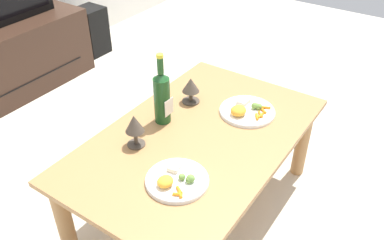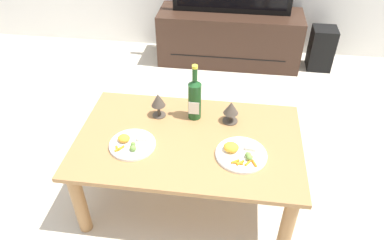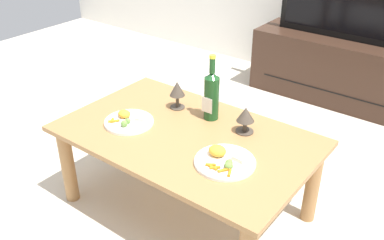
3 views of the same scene
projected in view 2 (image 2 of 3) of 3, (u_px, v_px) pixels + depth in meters
name	position (u px, v px, depth m)	size (l,w,h in m)	color
ground_plane	(189.00, 195.00, 2.23)	(6.40, 6.40, 0.00)	beige
dining_table	(189.00, 149.00, 2.00)	(1.20, 0.75, 0.46)	#9E7042
tv_stand	(229.00, 38.00, 3.41)	(1.30, 0.44, 0.49)	#382319
floor_speaker	(321.00, 48.00, 3.34)	(0.21, 0.21, 0.39)	black
wine_bottle	(195.00, 98.00, 2.02)	(0.07, 0.08, 0.34)	#19471E
goblet_left	(158.00, 101.00, 2.05)	(0.08, 0.08, 0.15)	#473D33
goblet_right	(231.00, 109.00, 2.02)	(0.09, 0.09, 0.13)	#473D33
dinner_plate_left	(132.00, 144.00, 1.90)	(0.24, 0.24, 0.05)	white
dinner_plate_right	(241.00, 153.00, 1.84)	(0.26, 0.26, 0.06)	white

